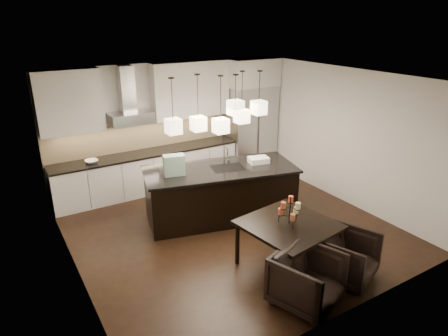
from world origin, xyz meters
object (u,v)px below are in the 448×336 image
refrigerator (250,129)px  dining_table (288,245)px  armchair_right (347,256)px  island_body (220,194)px  armchair_left (307,280)px

refrigerator → dining_table: bearing=-116.9°
refrigerator → armchair_right: (-1.39, -4.57, -0.70)m
island_body → dining_table: size_ratio=2.19×
island_body → dining_table: (0.04, -1.99, -0.11)m
island_body → armchair_left: size_ratio=3.27×
island_body → armchair_left: (-0.31, -2.81, -0.10)m
dining_table → armchair_left: 0.89m
dining_table → armchair_right: 0.90m
dining_table → armchair_right: (0.57, -0.69, -0.01)m
refrigerator → island_body: refrigerator is taller
island_body → dining_table: bearing=-74.8°
armchair_left → island_body: bearing=64.4°
dining_table → armchair_left: (-0.35, -0.82, 0.01)m
refrigerator → island_body: size_ratio=0.77×
armchair_left → refrigerator: bearing=44.4°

